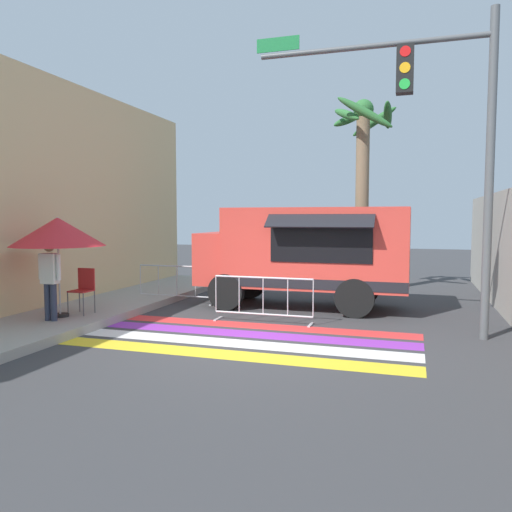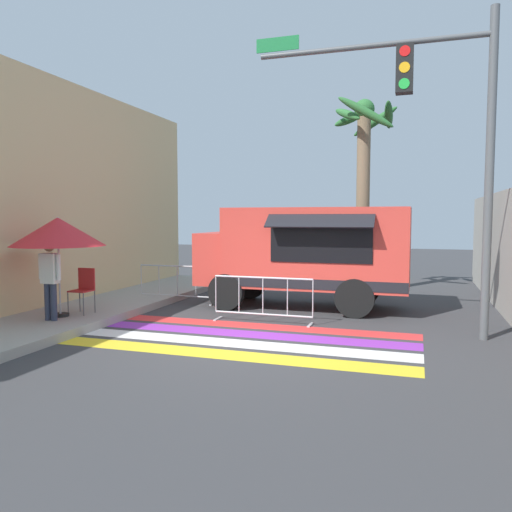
{
  "view_description": "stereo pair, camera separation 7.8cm",
  "coord_description": "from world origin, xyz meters",
  "px_view_note": "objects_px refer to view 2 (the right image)",
  "views": [
    {
      "loc": [
        2.97,
        -8.67,
        2.31
      ],
      "look_at": [
        -0.56,
        2.49,
        1.4
      ],
      "focal_mm": 35.0,
      "sensor_mm": 36.0,
      "label": 1
    },
    {
      "loc": [
        3.04,
        -8.65,
        2.31
      ],
      "look_at": [
        -0.56,
        2.49,
        1.4
      ],
      "focal_mm": 35.0,
      "sensor_mm": 36.0,
      "label": 2
    }
  ],
  "objects_px": {
    "patio_umbrella": "(58,232)",
    "barricade_side": "(177,284)",
    "food_truck": "(302,250)",
    "traffic_signal_pole": "(439,120)",
    "folding_chair": "(84,286)",
    "barricade_front": "(263,300)",
    "vendor_person": "(50,276)",
    "palm_tree": "(364,167)"
  },
  "relations": [
    {
      "from": "patio_umbrella",
      "to": "barricade_side",
      "type": "bearing_deg",
      "value": 71.57
    },
    {
      "from": "food_truck",
      "to": "traffic_signal_pole",
      "type": "xyz_separation_m",
      "value": [
        3.14,
        -2.28,
        2.68
      ]
    },
    {
      "from": "food_truck",
      "to": "patio_umbrella",
      "type": "bearing_deg",
      "value": -140.96
    },
    {
      "from": "folding_chair",
      "to": "barricade_front",
      "type": "xyz_separation_m",
      "value": [
        3.85,
        1.06,
        -0.28
      ]
    },
    {
      "from": "food_truck",
      "to": "patio_umbrella",
      "type": "distance_m",
      "value": 5.8
    },
    {
      "from": "food_truck",
      "to": "patio_umbrella",
      "type": "xyz_separation_m",
      "value": [
        -4.49,
        -3.64,
        0.53
      ]
    },
    {
      "from": "vendor_person",
      "to": "food_truck",
      "type": "bearing_deg",
      "value": 50.53
    },
    {
      "from": "patio_umbrella",
      "to": "folding_chair",
      "type": "distance_m",
      "value": 1.33
    },
    {
      "from": "folding_chair",
      "to": "barricade_front",
      "type": "height_order",
      "value": "folding_chair"
    },
    {
      "from": "barricade_front",
      "to": "traffic_signal_pole",
      "type": "bearing_deg",
      "value": -3.2
    },
    {
      "from": "barricade_front",
      "to": "barricade_side",
      "type": "bearing_deg",
      "value": 149.26
    },
    {
      "from": "patio_umbrella",
      "to": "palm_tree",
      "type": "xyz_separation_m",
      "value": [
        5.73,
        6.53,
        1.83
      ]
    },
    {
      "from": "traffic_signal_pole",
      "to": "patio_umbrella",
      "type": "bearing_deg",
      "value": -169.92
    },
    {
      "from": "patio_umbrella",
      "to": "barricade_front",
      "type": "height_order",
      "value": "patio_umbrella"
    },
    {
      "from": "food_truck",
      "to": "palm_tree",
      "type": "bearing_deg",
      "value": 66.76
    },
    {
      "from": "patio_umbrella",
      "to": "food_truck",
      "type": "bearing_deg",
      "value": 39.04
    },
    {
      "from": "food_truck",
      "to": "folding_chair",
      "type": "height_order",
      "value": "food_truck"
    },
    {
      "from": "food_truck",
      "to": "vendor_person",
      "type": "relative_size",
      "value": 3.21
    },
    {
      "from": "patio_umbrella",
      "to": "barricade_front",
      "type": "distance_m",
      "value": 4.63
    },
    {
      "from": "patio_umbrella",
      "to": "barricade_front",
      "type": "bearing_deg",
      "value": 20.78
    },
    {
      "from": "patio_umbrella",
      "to": "vendor_person",
      "type": "relative_size",
      "value": 1.3
    },
    {
      "from": "traffic_signal_pole",
      "to": "palm_tree",
      "type": "height_order",
      "value": "traffic_signal_pole"
    },
    {
      "from": "vendor_person",
      "to": "palm_tree",
      "type": "bearing_deg",
      "value": 58.75
    },
    {
      "from": "food_truck",
      "to": "folding_chair",
      "type": "relative_size",
      "value": 5.29
    },
    {
      "from": "folding_chair",
      "to": "barricade_front",
      "type": "bearing_deg",
      "value": 9.5
    },
    {
      "from": "food_truck",
      "to": "barricade_side",
      "type": "xyz_separation_m",
      "value": [
        -3.38,
        -0.31,
        -0.96
      ]
    },
    {
      "from": "folding_chair",
      "to": "vendor_person",
      "type": "relative_size",
      "value": 0.61
    },
    {
      "from": "palm_tree",
      "to": "barricade_side",
      "type": "bearing_deg",
      "value": -145.31
    },
    {
      "from": "barricade_side",
      "to": "barricade_front",
      "type": "bearing_deg",
      "value": -30.74
    },
    {
      "from": "food_truck",
      "to": "palm_tree",
      "type": "height_order",
      "value": "palm_tree"
    },
    {
      "from": "barricade_side",
      "to": "palm_tree",
      "type": "relative_size",
      "value": 0.39
    },
    {
      "from": "barricade_side",
      "to": "food_truck",
      "type": "bearing_deg",
      "value": 5.24
    },
    {
      "from": "barricade_front",
      "to": "barricade_side",
      "type": "relative_size",
      "value": 1.0
    },
    {
      "from": "traffic_signal_pole",
      "to": "vendor_person",
      "type": "height_order",
      "value": "traffic_signal_pole"
    },
    {
      "from": "traffic_signal_pole",
      "to": "folding_chair",
      "type": "height_order",
      "value": "traffic_signal_pole"
    },
    {
      "from": "folding_chair",
      "to": "vendor_person",
      "type": "height_order",
      "value": "vendor_person"
    },
    {
      "from": "traffic_signal_pole",
      "to": "palm_tree",
      "type": "xyz_separation_m",
      "value": [
        -1.9,
        5.17,
        -0.33
      ]
    },
    {
      "from": "vendor_person",
      "to": "palm_tree",
      "type": "relative_size",
      "value": 0.28
    },
    {
      "from": "food_truck",
      "to": "patio_umbrella",
      "type": "height_order",
      "value": "food_truck"
    },
    {
      "from": "food_truck",
      "to": "patio_umbrella",
      "type": "relative_size",
      "value": 2.48
    },
    {
      "from": "barricade_front",
      "to": "folding_chair",
      "type": "bearing_deg",
      "value": -164.55
    },
    {
      "from": "food_truck",
      "to": "barricade_side",
      "type": "bearing_deg",
      "value": -174.76
    }
  ]
}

